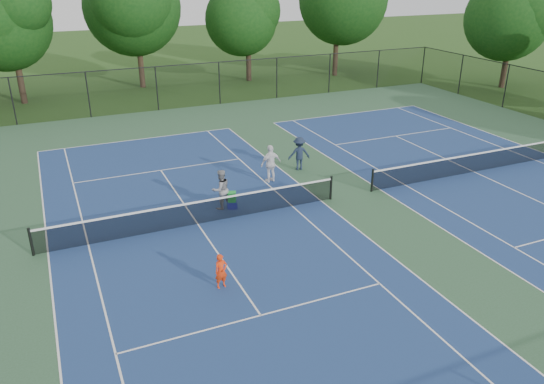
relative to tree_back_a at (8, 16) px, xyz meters
name	(u,v)px	position (x,y,z in m)	size (l,w,h in m)	color
ground	(351,195)	(13.00, -24.00, -6.04)	(140.00, 140.00, 0.00)	#234716
court_pad	(351,195)	(13.00, -24.00, -6.03)	(36.00, 36.00, 0.01)	#2F5334
tennis_court_left	(198,222)	(6.00, -24.00, -5.94)	(12.00, 23.83, 1.07)	navy
tennis_court_right	(474,170)	(20.00, -24.00, -5.94)	(12.00, 23.83, 1.07)	navy
perimeter_fence	(353,161)	(13.00, -24.00, -4.44)	(36.08, 36.08, 3.02)	black
tree_back_a	(8,16)	(0.00, 0.00, 0.00)	(6.80, 6.80, 9.15)	#2D2116
tree_back_b	(135,2)	(9.00, 2.00, 0.56)	(7.60, 7.60, 10.03)	#2D2116
tree_back_c	(248,14)	(18.00, 1.00, -0.56)	(6.00, 6.00, 8.40)	#2D2116
tree_side_e	(514,13)	(36.00, -10.00, -0.23)	(6.60, 6.60, 8.87)	#2D2116
child_player	(221,271)	(5.45, -28.53, -5.46)	(0.42, 0.28, 1.16)	#F93910
instructor	(221,189)	(7.34, -22.95, -5.19)	(0.83, 0.64, 1.70)	gray
bystander_a	(271,164)	(10.40, -21.09, -5.14)	(1.05, 0.44, 1.79)	white
bystander_b	(299,153)	(12.31, -20.20, -5.20)	(1.08, 0.62, 1.67)	#1B273D
ball_crate	(232,205)	(7.74, -23.15, -5.88)	(0.40, 0.30, 0.32)	#161E99
ball_hopper	(232,197)	(7.74, -23.15, -5.51)	(0.34, 0.28, 0.43)	green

